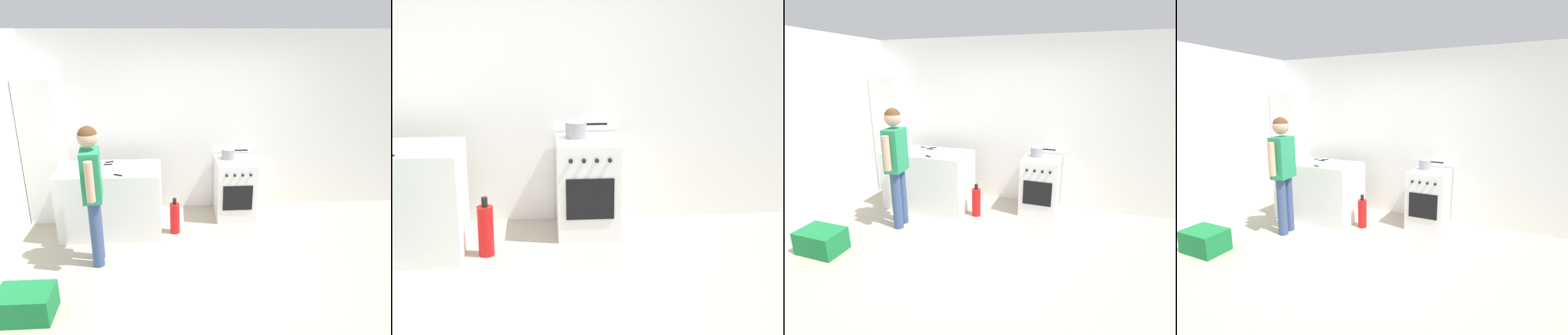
% 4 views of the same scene
% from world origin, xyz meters
% --- Properties ---
extents(ground_plane, '(8.00, 8.00, 0.00)m').
position_xyz_m(ground_plane, '(0.00, 0.00, 0.00)').
color(ground_plane, '#ADA38E').
extents(back_wall, '(6.00, 0.10, 2.60)m').
position_xyz_m(back_wall, '(0.00, 1.95, 1.30)').
color(back_wall, white).
rests_on(back_wall, ground).
extents(oven_left, '(0.54, 0.62, 0.85)m').
position_xyz_m(oven_left, '(0.35, 1.58, 0.43)').
color(oven_left, white).
rests_on(oven_left, ground).
extents(pot, '(0.37, 0.19, 0.14)m').
position_xyz_m(pot, '(0.26, 1.66, 0.92)').
color(pot, gray).
rests_on(pot, oven_left).
extents(fire_extinguisher, '(0.13, 0.13, 0.50)m').
position_xyz_m(fire_extinguisher, '(-0.52, 1.10, 0.22)').
color(fire_extinguisher, red).
rests_on(fire_extinguisher, ground).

